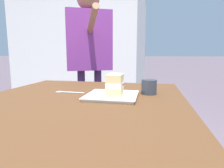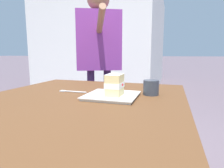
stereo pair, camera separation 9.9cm
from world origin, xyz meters
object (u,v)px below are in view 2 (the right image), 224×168
(dessert_fork, at_px, (71,91))
(patio_table, at_px, (73,119))
(coffee_cup, at_px, (151,87))
(cake_slice, at_px, (115,85))
(dessert_plate, at_px, (112,96))
(diner_person, at_px, (99,44))

(dessert_fork, bearing_deg, patio_table, 30.88)
(dessert_fork, distance_m, coffee_cup, 0.46)
(patio_table, bearing_deg, cake_slice, 122.93)
(coffee_cup, bearing_deg, cake_slice, -50.45)
(dessert_fork, bearing_deg, coffee_cup, 97.70)
(patio_table, height_order, cake_slice, cake_slice)
(dessert_plate, height_order, diner_person, diner_person)
(dessert_plate, bearing_deg, cake_slice, 44.67)
(dessert_plate, height_order, dessert_fork, dessert_plate)
(coffee_cup, xyz_separation_m, diner_person, (-0.72, -0.59, 0.28))
(patio_table, xyz_separation_m, dessert_fork, (-0.19, -0.11, 0.09))
(dessert_plate, xyz_separation_m, coffee_cup, (-0.12, 0.19, 0.03))
(dessert_fork, bearing_deg, diner_person, -170.84)
(cake_slice, xyz_separation_m, coffee_cup, (-0.14, 0.17, -0.03))
(dessert_plate, bearing_deg, patio_table, -49.51)
(cake_slice, distance_m, dessert_fork, 0.31)
(patio_table, xyz_separation_m, coffee_cup, (-0.25, 0.34, 0.13))
(coffee_cup, relative_size, diner_person, 0.05)
(dessert_plate, bearing_deg, dessert_fork, -101.93)
(patio_table, bearing_deg, dessert_fork, -149.12)
(patio_table, bearing_deg, diner_person, -166.14)
(dessert_fork, xyz_separation_m, diner_person, (-0.79, -0.13, 0.32))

